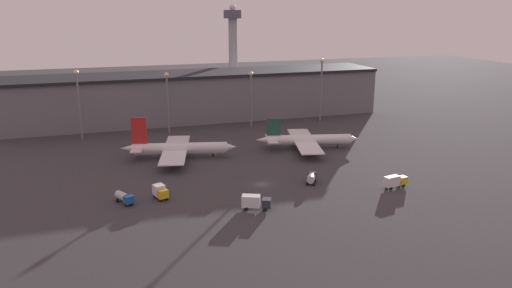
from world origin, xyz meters
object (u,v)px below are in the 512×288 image
object	(u,v)px
airplane_1	(307,140)
service_vehicle_4	(160,192)
service_vehicle_0	(255,202)
service_vehicle_3	(395,181)
service_vehicle_2	(124,197)
service_vehicle_1	(311,178)
control_tower	(233,47)
airplane_0	(178,149)

from	to	relation	value
airplane_1	service_vehicle_4	bearing A→B (deg)	-136.72
airplane_1	service_vehicle_0	bearing A→B (deg)	-112.90
service_vehicle_3	service_vehicle_0	bearing A→B (deg)	172.33
service_vehicle_3	service_vehicle_2	bearing A→B (deg)	159.84
airplane_1	service_vehicle_1	bearing A→B (deg)	-98.08
service_vehicle_1	control_tower	bearing A→B (deg)	24.67
service_vehicle_1	service_vehicle_4	xyz separation A→B (m)	(-42.24, 1.58, 0.27)
service_vehicle_0	service_vehicle_3	bearing A→B (deg)	26.80
airplane_1	service_vehicle_1	size ratio (longest dim) A/B	6.76
service_vehicle_1	service_vehicle_0	bearing A→B (deg)	151.54
airplane_0	service_vehicle_0	bearing A→B (deg)	-63.79
service_vehicle_4	service_vehicle_2	bearing A→B (deg)	-104.26
control_tower	airplane_0	bearing A→B (deg)	-116.23
service_vehicle_1	service_vehicle_4	distance (m)	42.27
service_vehicle_1	service_vehicle_2	xyz separation A→B (m)	(-51.38, 1.15, -0.07)
airplane_0	service_vehicle_0	size ratio (longest dim) A/B	4.96
service_vehicle_1	service_vehicle_3	size ratio (longest dim) A/B	0.72
airplane_1	service_vehicle_2	distance (m)	72.07
airplane_0	service_vehicle_4	size ratio (longest dim) A/B	7.27
airplane_0	control_tower	distance (m)	101.17
service_vehicle_0	service_vehicle_1	xyz separation A→B (m)	(20.82, 12.78, -0.29)
service_vehicle_0	service_vehicle_1	bearing A→B (deg)	54.91
service_vehicle_2	service_vehicle_4	xyz separation A→B (m)	(9.14, 0.43, 0.34)
service_vehicle_0	service_vehicle_2	world-z (taller)	service_vehicle_0
control_tower	service_vehicle_4	bearing A→B (deg)	-113.74
service_vehicle_1	service_vehicle_3	world-z (taller)	service_vehicle_3
airplane_1	service_vehicle_1	distance (m)	35.70
airplane_0	service_vehicle_1	size ratio (longest dim) A/B	7.03
airplane_0	service_vehicle_0	world-z (taller)	airplane_0
service_vehicle_2	service_vehicle_3	xyz separation A→B (m)	(71.84, -11.46, 0.33)
airplane_0	airplane_1	distance (m)	45.01
service_vehicle_3	control_tower	world-z (taller)	control_tower
service_vehicle_2	service_vehicle_4	size ratio (longest dim) A/B	1.23
service_vehicle_0	service_vehicle_1	size ratio (longest dim) A/B	1.42
service_vehicle_4	control_tower	xyz separation A→B (m)	(53.83, 122.40, 26.37)
service_vehicle_3	control_tower	xyz separation A→B (m)	(-8.87, 134.28, 26.38)
airplane_0	service_vehicle_2	xyz separation A→B (m)	(-19.65, -34.92, -1.58)
airplane_0	service_vehicle_4	bearing A→B (deg)	-93.33
control_tower	airplane_1	bearing A→B (deg)	-88.99
service_vehicle_4	control_tower	distance (m)	136.29
service_vehicle_0	service_vehicle_4	bearing A→B (deg)	169.54
service_vehicle_2	airplane_0	bearing A→B (deg)	122.86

